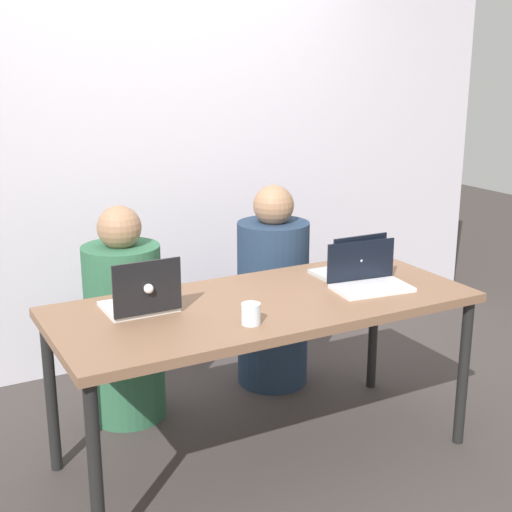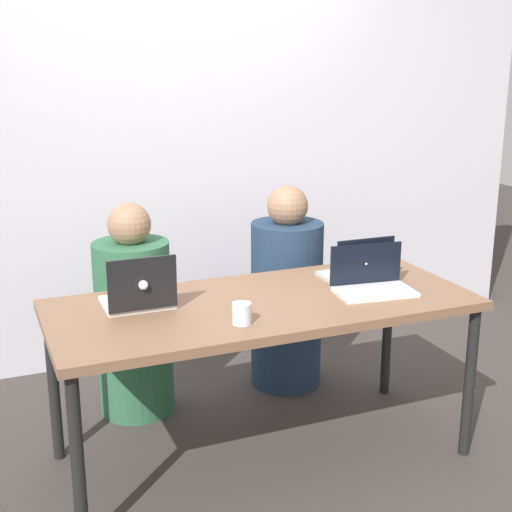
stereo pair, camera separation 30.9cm
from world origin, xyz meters
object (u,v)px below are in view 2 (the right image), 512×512
at_px(water_glass_left, 242,315).
at_px(laptop_front_right, 372,282).
at_px(laptop_back_right, 357,270).
at_px(laptop_back_left, 139,296).
at_px(person_on_right, 286,298).
at_px(person_on_left, 134,321).

bearing_deg(water_glass_left, laptop_front_right, 12.48).
relative_size(laptop_front_right, laptop_back_right, 1.23).
distance_m(laptop_back_left, water_glass_left, 0.47).
bearing_deg(water_glass_left, person_on_right, 55.62).
xyz_separation_m(laptop_front_right, water_glass_left, (-0.68, -0.15, -0.01)).
height_order(laptop_front_right, water_glass_left, laptop_front_right).
bearing_deg(laptop_back_right, person_on_left, -29.74).
bearing_deg(person_on_right, water_glass_left, 60.83).
relative_size(laptop_back_left, water_glass_left, 3.37).
height_order(person_on_right, laptop_back_left, person_on_right).
bearing_deg(person_on_left, laptop_back_right, 135.45).
relative_size(person_on_left, water_glass_left, 12.79).
distance_m(person_on_left, laptop_back_right, 1.15).
bearing_deg(person_on_right, laptop_back_left, 35.61).
distance_m(person_on_left, person_on_right, 0.85).
bearing_deg(person_on_left, laptop_back_left, 66.70).
bearing_deg(water_glass_left, laptop_back_left, 134.41).
bearing_deg(person_on_left, water_glass_left, 91.24).
xyz_separation_m(laptop_front_right, laptop_back_right, (0.02, 0.17, 0.00)).
xyz_separation_m(laptop_back_right, water_glass_left, (-0.71, -0.32, -0.01)).
bearing_deg(laptop_back_right, person_on_right, -78.78).
xyz_separation_m(laptop_back_left, water_glass_left, (0.33, -0.34, -0.01)).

